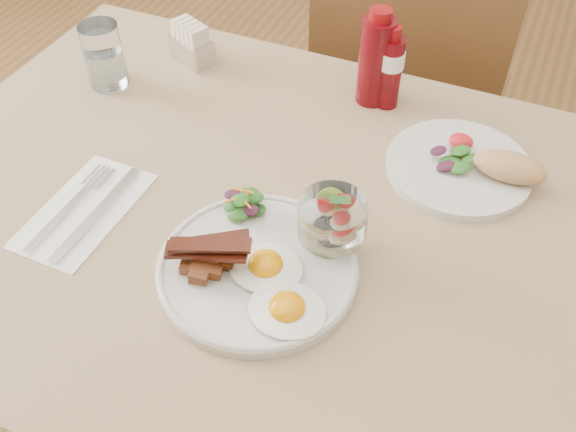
{
  "coord_description": "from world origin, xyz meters",
  "views": [
    {
      "loc": [
        0.24,
        -0.62,
        1.45
      ],
      "look_at": [
        -0.0,
        -0.06,
        0.82
      ],
      "focal_mm": 40.0,
      "sensor_mm": 36.0,
      "label": 1
    }
  ],
  "objects_px": {
    "ketchup_bottle": "(376,60)",
    "chair_far": "(407,103)",
    "hot_sauce_bottle": "(391,69)",
    "sugar_caddy": "(191,45)",
    "second_plate": "(471,166)",
    "main_plate": "(258,269)",
    "fruit_cup": "(332,219)",
    "table": "(303,259)",
    "water_glass": "(105,59)"
  },
  "relations": [
    {
      "from": "main_plate",
      "to": "table",
      "type": "bearing_deg",
      "value": 79.26
    },
    {
      "from": "chair_far",
      "to": "second_plate",
      "type": "xyz_separation_m",
      "value": [
        0.2,
        -0.46,
        0.24
      ]
    },
    {
      "from": "fruit_cup",
      "to": "ketchup_bottle",
      "type": "bearing_deg",
      "value": 99.36
    },
    {
      "from": "second_plate",
      "to": "hot_sauce_bottle",
      "type": "relative_size",
      "value": 1.65
    },
    {
      "from": "second_plate",
      "to": "water_glass",
      "type": "relative_size",
      "value": 2.12
    },
    {
      "from": "hot_sauce_bottle",
      "to": "second_plate",
      "type": "bearing_deg",
      "value": -34.95
    },
    {
      "from": "table",
      "to": "second_plate",
      "type": "relative_size",
      "value": 5.19
    },
    {
      "from": "table",
      "to": "ketchup_bottle",
      "type": "relative_size",
      "value": 7.46
    },
    {
      "from": "hot_sauce_bottle",
      "to": "sugar_caddy",
      "type": "distance_m",
      "value": 0.4
    },
    {
      "from": "main_plate",
      "to": "fruit_cup",
      "type": "distance_m",
      "value": 0.13
    },
    {
      "from": "second_plate",
      "to": "ketchup_bottle",
      "type": "relative_size",
      "value": 1.44
    },
    {
      "from": "main_plate",
      "to": "ketchup_bottle",
      "type": "xyz_separation_m",
      "value": [
        0.02,
        0.45,
        0.08
      ]
    },
    {
      "from": "fruit_cup",
      "to": "water_glass",
      "type": "height_order",
      "value": "water_glass"
    },
    {
      "from": "fruit_cup",
      "to": "water_glass",
      "type": "xyz_separation_m",
      "value": [
        -0.53,
        0.23,
        -0.02
      ]
    },
    {
      "from": "table",
      "to": "main_plate",
      "type": "bearing_deg",
      "value": -100.74
    },
    {
      "from": "chair_far",
      "to": "hot_sauce_bottle",
      "type": "bearing_deg",
      "value": -85.8
    },
    {
      "from": "sugar_caddy",
      "to": "water_glass",
      "type": "relative_size",
      "value": 0.84
    },
    {
      "from": "table",
      "to": "chair_far",
      "type": "xyz_separation_m",
      "value": [
        0.0,
        0.66,
        -0.14
      ]
    },
    {
      "from": "water_glass",
      "to": "hot_sauce_bottle",
      "type": "bearing_deg",
      "value": 16.21
    },
    {
      "from": "second_plate",
      "to": "fruit_cup",
      "type": "bearing_deg",
      "value": -120.71
    },
    {
      "from": "main_plate",
      "to": "fruit_cup",
      "type": "bearing_deg",
      "value": 43.6
    },
    {
      "from": "ketchup_bottle",
      "to": "water_glass",
      "type": "bearing_deg",
      "value": -162.35
    },
    {
      "from": "ketchup_bottle",
      "to": "main_plate",
      "type": "bearing_deg",
      "value": -92.14
    },
    {
      "from": "main_plate",
      "to": "fruit_cup",
      "type": "relative_size",
      "value": 2.87
    },
    {
      "from": "table",
      "to": "sugar_caddy",
      "type": "height_order",
      "value": "sugar_caddy"
    },
    {
      "from": "hot_sauce_bottle",
      "to": "water_glass",
      "type": "height_order",
      "value": "hot_sauce_bottle"
    },
    {
      "from": "main_plate",
      "to": "hot_sauce_bottle",
      "type": "relative_size",
      "value": 1.8
    },
    {
      "from": "fruit_cup",
      "to": "second_plate",
      "type": "xyz_separation_m",
      "value": [
        0.15,
        0.25,
        -0.05
      ]
    },
    {
      "from": "fruit_cup",
      "to": "hot_sauce_bottle",
      "type": "bearing_deg",
      "value": 94.99
    },
    {
      "from": "main_plate",
      "to": "fruit_cup",
      "type": "xyz_separation_m",
      "value": [
        0.08,
        0.08,
        0.06
      ]
    },
    {
      "from": "water_glass",
      "to": "ketchup_bottle",
      "type": "bearing_deg",
      "value": 17.65
    },
    {
      "from": "fruit_cup",
      "to": "ketchup_bottle",
      "type": "xyz_separation_m",
      "value": [
        -0.06,
        0.38,
        0.01
      ]
    },
    {
      "from": "sugar_caddy",
      "to": "water_glass",
      "type": "height_order",
      "value": "water_glass"
    },
    {
      "from": "chair_far",
      "to": "table",
      "type": "bearing_deg",
      "value": -90.0
    },
    {
      "from": "fruit_cup",
      "to": "hot_sauce_bottle",
      "type": "xyz_separation_m",
      "value": [
        -0.03,
        0.37,
        0.01
      ]
    },
    {
      "from": "second_plate",
      "to": "main_plate",
      "type": "bearing_deg",
      "value": -125.0
    },
    {
      "from": "main_plate",
      "to": "ketchup_bottle",
      "type": "distance_m",
      "value": 0.46
    },
    {
      "from": "main_plate",
      "to": "water_glass",
      "type": "height_order",
      "value": "water_glass"
    },
    {
      "from": "table",
      "to": "fruit_cup",
      "type": "height_order",
      "value": "fruit_cup"
    },
    {
      "from": "main_plate",
      "to": "ketchup_bottle",
      "type": "relative_size",
      "value": 1.57
    },
    {
      "from": "fruit_cup",
      "to": "sugar_caddy",
      "type": "height_order",
      "value": "fruit_cup"
    },
    {
      "from": "ketchup_bottle",
      "to": "chair_far",
      "type": "bearing_deg",
      "value": 89.07
    },
    {
      "from": "second_plate",
      "to": "water_glass",
      "type": "bearing_deg",
      "value": -178.38
    },
    {
      "from": "table",
      "to": "sugar_caddy",
      "type": "bearing_deg",
      "value": 139.26
    },
    {
      "from": "chair_far",
      "to": "fruit_cup",
      "type": "bearing_deg",
      "value": -85.38
    },
    {
      "from": "chair_far",
      "to": "ketchup_bottle",
      "type": "relative_size",
      "value": 5.21
    },
    {
      "from": "table",
      "to": "ketchup_bottle",
      "type": "xyz_separation_m",
      "value": [
        -0.01,
        0.34,
        0.17
      ]
    },
    {
      "from": "sugar_caddy",
      "to": "second_plate",
      "type": "bearing_deg",
      "value": 12.89
    },
    {
      "from": "main_plate",
      "to": "hot_sauce_bottle",
      "type": "bearing_deg",
      "value": 84.08
    },
    {
      "from": "table",
      "to": "fruit_cup",
      "type": "bearing_deg",
      "value": -36.25
    }
  ]
}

